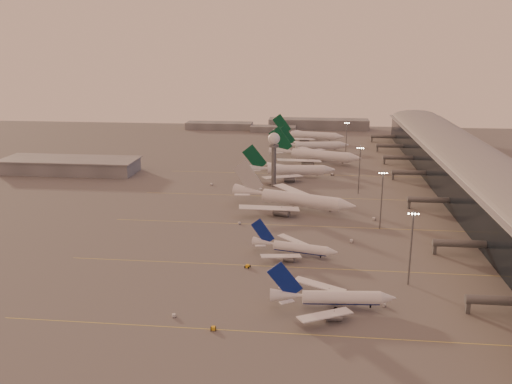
# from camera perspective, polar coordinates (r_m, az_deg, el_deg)

# --- Properties ---
(ground) EXTENTS (700.00, 700.00, 0.00)m
(ground) POSITION_cam_1_polar(r_m,az_deg,el_deg) (184.23, -2.60, -8.87)
(ground) COLOR #5B5858
(ground) RESTS_ON ground
(taxiway_markings) EXTENTS (180.00, 185.25, 0.02)m
(taxiway_markings) POSITION_cam_1_polar(r_m,az_deg,el_deg) (234.48, 6.77, -3.54)
(taxiway_markings) COLOR #E3D250
(taxiway_markings) RESTS_ON ground
(terminal) EXTENTS (57.00, 362.00, 23.04)m
(terminal) POSITION_cam_1_polar(r_m,az_deg,el_deg) (295.10, 22.07, 1.50)
(terminal) COLOR black
(terminal) RESTS_ON ground
(hangar) EXTENTS (82.00, 27.00, 8.50)m
(hangar) POSITION_cam_1_polar(r_m,az_deg,el_deg) (346.49, -18.97, 2.67)
(hangar) COLOR slate
(hangar) RESTS_ON ground
(radar_tower) EXTENTS (6.40, 6.40, 31.10)m
(radar_tower) POSITION_cam_1_polar(r_m,az_deg,el_deg) (291.87, 1.90, 4.58)
(radar_tower) COLOR #5C5F64
(radar_tower) RESTS_ON ground
(mast_a) EXTENTS (3.60, 0.56, 25.00)m
(mast_a) POSITION_cam_1_polar(r_m,az_deg,el_deg) (179.92, 16.01, -5.37)
(mast_a) COLOR #5C5F64
(mast_a) RESTS_ON ground
(mast_b) EXTENTS (3.60, 0.56, 25.00)m
(mast_b) POSITION_cam_1_polar(r_m,az_deg,el_deg) (231.22, 13.09, -0.55)
(mast_b) COLOR #5C5F64
(mast_b) RESTS_ON ground
(mast_c) EXTENTS (3.60, 0.56, 25.00)m
(mast_c) POSITION_cam_1_polar(r_m,az_deg,el_deg) (283.77, 10.83, 2.51)
(mast_c) COLOR #5C5F64
(mast_c) RESTS_ON ground
(mast_d) EXTENTS (3.60, 0.56, 25.00)m
(mast_d) POSITION_cam_1_polar(r_m,az_deg,el_deg) (371.75, 9.49, 5.60)
(mast_d) COLOR #5C5F64
(mast_d) RESTS_ON ground
(distant_horizon) EXTENTS (165.00, 37.50, 9.00)m
(distant_horizon) POSITION_cam_1_polar(r_m,az_deg,el_deg) (496.83, 3.41, 7.06)
(distant_horizon) COLOR slate
(distant_horizon) RESTS_ON ground
(narrowbody_near) EXTENTS (37.81, 30.10, 14.77)m
(narrowbody_near) POSITION_cam_1_polar(r_m,az_deg,el_deg) (163.63, 8.04, -11.14)
(narrowbody_near) COLOR white
(narrowbody_near) RESTS_ON ground
(narrowbody_mid) EXTENTS (32.68, 25.78, 12.96)m
(narrowbody_mid) POSITION_cam_1_polar(r_m,az_deg,el_deg) (200.72, 4.05, -5.99)
(narrowbody_mid) COLOR white
(narrowbody_mid) RESTS_ON ground
(widebody_white) EXTENTS (59.28, 46.70, 21.75)m
(widebody_white) POSITION_cam_1_polar(r_m,az_deg,el_deg) (255.04, 3.91, -1.02)
(widebody_white) COLOR white
(widebody_white) RESTS_ON ground
(greentail_a) EXTENTS (54.01, 43.45, 19.62)m
(greentail_a) POSITION_cam_1_polar(r_m,az_deg,el_deg) (315.66, 3.58, 2.14)
(greentail_a) COLOR white
(greentail_a) RESTS_ON ground
(greentail_b) EXTENTS (61.16, 48.68, 22.86)m
(greentail_b) POSITION_cam_1_polar(r_m,az_deg,el_deg) (355.44, 6.19, 3.68)
(greentail_b) COLOR white
(greentail_b) RESTS_ON ground
(greentail_c) EXTENTS (52.90, 42.40, 19.32)m
(greentail_c) POSITION_cam_1_polar(r_m,az_deg,el_deg) (393.34, 6.05, 4.73)
(greentail_c) COLOR white
(greentail_c) RESTS_ON ground
(greentail_d) EXTENTS (57.58, 46.04, 21.15)m
(greentail_d) POSITION_cam_1_polar(r_m,az_deg,el_deg) (434.85, 5.53, 5.80)
(greentail_d) COLOR white
(greentail_d) RESTS_ON ground
(gsv_truck_a) EXTENTS (5.34, 3.33, 2.03)m
(gsv_truck_a) POSITION_cam_1_polar(r_m,az_deg,el_deg) (160.19, -8.50, -12.56)
(gsv_truck_a) COLOR silver
(gsv_truck_a) RESTS_ON ground
(gsv_tug_near) EXTENTS (2.70, 3.85, 1.01)m
(gsv_tug_near) POSITION_cam_1_polar(r_m,az_deg,el_deg) (152.75, -4.51, -14.13)
(gsv_tug_near) COLOR yellow
(gsv_tug_near) RESTS_ON ground
(gsv_catering_a) EXTENTS (4.89, 2.87, 3.76)m
(gsv_catering_a) POSITION_cam_1_polar(r_m,az_deg,el_deg) (168.15, 13.39, -11.09)
(gsv_catering_a) COLOR silver
(gsv_catering_a) RESTS_ON ground
(gsv_tug_mid) EXTENTS (4.34, 3.38, 1.09)m
(gsv_tug_mid) POSITION_cam_1_polar(r_m,az_deg,el_deg) (190.48, -0.90, -7.83)
(gsv_tug_mid) COLOR yellow
(gsv_tug_mid) RESTS_ON ground
(gsv_truck_b) EXTENTS (6.34, 2.62, 2.51)m
(gsv_truck_b) POSITION_cam_1_polar(r_m,az_deg,el_deg) (216.43, 10.14, -4.96)
(gsv_truck_b) COLOR silver
(gsv_truck_b) RESTS_ON ground
(gsv_truck_c) EXTENTS (4.89, 4.73, 2.02)m
(gsv_truck_c) POSITION_cam_1_polar(r_m,az_deg,el_deg) (234.61, -1.69, -3.16)
(gsv_truck_c) COLOR silver
(gsv_truck_c) RESTS_ON ground
(gsv_catering_b) EXTENTS (6.06, 4.29, 4.55)m
(gsv_catering_b) POSITION_cam_1_polar(r_m,az_deg,el_deg) (245.01, 12.37, -2.40)
(gsv_catering_b) COLOR silver
(gsv_catering_b) RESTS_ON ground
(gsv_tug_far) EXTENTS (3.30, 4.12, 1.02)m
(gsv_tug_far) POSITION_cam_1_polar(r_m,az_deg,el_deg) (270.14, 4.31, -0.80)
(gsv_tug_far) COLOR silver
(gsv_tug_far) RESTS_ON ground
(gsv_truck_d) EXTENTS (4.05, 6.02, 2.29)m
(gsv_truck_d) POSITION_cam_1_polar(r_m,az_deg,el_deg) (299.67, -4.68, 0.95)
(gsv_truck_d) COLOR silver
(gsv_truck_d) RESTS_ON ground
(gsv_tug_hangar) EXTENTS (4.28, 3.05, 1.12)m
(gsv_tug_hangar) POSITION_cam_1_polar(r_m,az_deg,el_deg) (324.01, 8.04, 1.84)
(gsv_tug_hangar) COLOR silver
(gsv_tug_hangar) RESTS_ON ground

